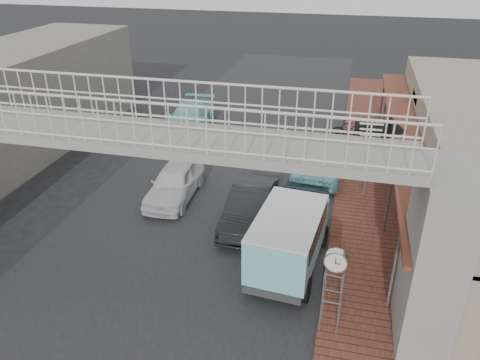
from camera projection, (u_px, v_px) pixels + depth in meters
The scene contains 14 objects.
ground at pixel (196, 224), 17.72m from camera, with size 120.00×120.00×0.00m, color black.
road_strip at pixel (196, 224), 17.72m from camera, with size 10.00×60.00×0.01m, color black.
sidewalk at pixel (372, 205), 18.92m from camera, with size 3.00×40.00×0.10m, color brown.
footbridge at pixel (144, 202), 12.82m from camera, with size 16.40×2.40×6.34m.
building_far_left at pixel (28, 95), 24.12m from camera, with size 5.00×14.00×5.00m, color gray.
white_hatchback at pixel (175, 182), 19.26m from camera, with size 1.65×4.11×1.40m, color silver.
dark_sedan at pixel (249, 207), 17.48m from camera, with size 1.48×4.23×1.39m, color black.
angkot_curb at pixel (321, 162), 21.17m from camera, with size 2.07×4.50×1.25m, color #70B7C3.
angkot_far at pixel (189, 118), 26.22m from camera, with size 2.06×5.06×1.47m, color #7FD5DC.
angkot_van at pixel (290, 233), 14.77m from camera, with size 2.30×4.41×2.09m.
motorcycle_near at pixel (377, 155), 21.98m from camera, with size 0.66×1.88×0.99m, color black.
motorcycle_far at pixel (349, 130), 24.76m from camera, with size 0.53×1.89×1.13m, color black.
street_clock at pixel (336, 264), 11.89m from camera, with size 0.63×0.53×2.54m.
arrow_sign at pixel (395, 133), 18.17m from camera, with size 2.02×1.28×3.47m.
Camera 1 is at (5.23, -14.21, 9.52)m, focal length 35.00 mm.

